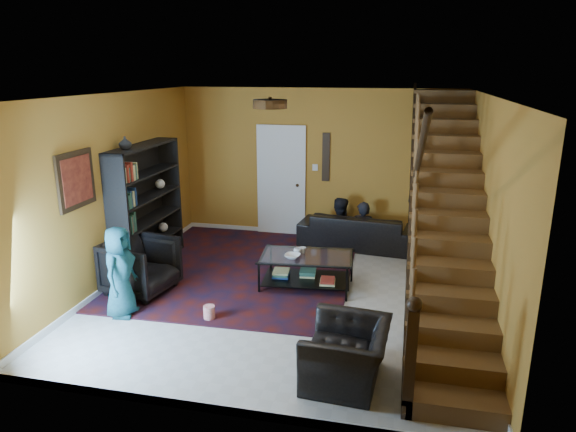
{
  "coord_description": "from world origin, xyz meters",
  "views": [
    {
      "loc": [
        1.5,
        -6.63,
        3.13
      ],
      "look_at": [
        -0.05,
        0.4,
        1.06
      ],
      "focal_mm": 32.0,
      "sensor_mm": 36.0,
      "label": 1
    }
  ],
  "objects_px": {
    "armchair_left": "(141,266)",
    "coffee_table": "(307,269)",
    "sofa": "(359,230)",
    "armchair_right": "(347,354)",
    "bookshelf": "(147,209)"
  },
  "relations": [
    {
      "from": "bookshelf",
      "to": "coffee_table",
      "type": "height_order",
      "value": "bookshelf"
    },
    {
      "from": "bookshelf",
      "to": "sofa",
      "type": "xyz_separation_m",
      "value": [
        3.24,
        1.7,
        -0.66
      ]
    },
    {
      "from": "sofa",
      "to": "armchair_left",
      "type": "distance_m",
      "value": 3.94
    },
    {
      "from": "bookshelf",
      "to": "armchair_right",
      "type": "xyz_separation_m",
      "value": [
        3.49,
        -2.54,
        -0.66
      ]
    },
    {
      "from": "sofa",
      "to": "armchair_right",
      "type": "relative_size",
      "value": 2.23
    },
    {
      "from": "armchair_left",
      "to": "bookshelf",
      "type": "bearing_deg",
      "value": 30.29
    },
    {
      "from": "sofa",
      "to": "armchair_left",
      "type": "bearing_deg",
      "value": 49.44
    },
    {
      "from": "sofa",
      "to": "armchair_left",
      "type": "xyz_separation_m",
      "value": [
        -2.89,
        -2.68,
        0.09
      ]
    },
    {
      "from": "sofa",
      "to": "armchair_right",
      "type": "bearing_deg",
      "value": 99.91
    },
    {
      "from": "coffee_table",
      "to": "sofa",
      "type": "bearing_deg",
      "value": 73.55
    },
    {
      "from": "bookshelf",
      "to": "armchair_left",
      "type": "distance_m",
      "value": 1.18
    },
    {
      "from": "sofa",
      "to": "armchair_right",
      "type": "height_order",
      "value": "sofa"
    },
    {
      "from": "sofa",
      "to": "bookshelf",
      "type": "bearing_deg",
      "value": 34.27
    },
    {
      "from": "armchair_left",
      "to": "coffee_table",
      "type": "xyz_separation_m",
      "value": [
        2.3,
        0.68,
        -0.11
      ]
    },
    {
      "from": "bookshelf",
      "to": "sofa",
      "type": "distance_m",
      "value": 3.72
    }
  ]
}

